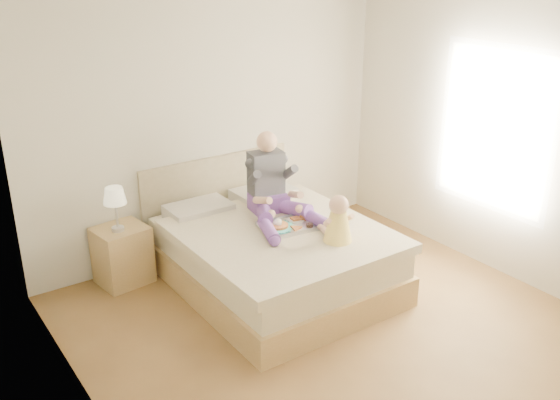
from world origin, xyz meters
TOP-DOWN VIEW (x-y plane):
  - room at (0.08, 0.01)m, footprint 4.02×4.22m
  - bed at (0.00, 1.08)m, footprint 1.70×2.18m
  - nightstand at (-1.15, 1.88)m, footprint 0.51×0.47m
  - lamp at (-1.18, 1.83)m, footprint 0.21×0.21m
  - adult at (0.16, 1.24)m, footprint 0.68×1.02m
  - tray at (0.09, 0.92)m, footprint 0.53×0.44m
  - baby at (0.29, 0.45)m, footprint 0.28×0.38m

SIDE VIEW (x-z plane):
  - nightstand at x=-1.15m, z-range 0.00..0.56m
  - bed at x=0.00m, z-range -0.18..0.82m
  - tray at x=0.09m, z-range 0.57..0.71m
  - baby at x=0.29m, z-range 0.57..0.99m
  - adult at x=0.16m, z-range 0.44..1.25m
  - lamp at x=-1.18m, z-range 0.68..1.10m
  - room at x=0.08m, z-range 0.15..2.87m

